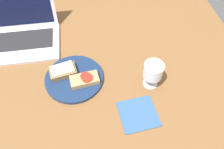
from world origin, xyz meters
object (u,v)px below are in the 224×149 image
wine_glass (153,71)px  napkin (138,114)px  laptop (22,31)px  sandwich_with_cheese (63,71)px  sandwich_with_tomato (85,80)px  plate (74,78)px

wine_glass → napkin: size_ratio=0.86×
laptop → sandwich_with_cheese: bearing=-54.3°
wine_glass → sandwich_with_tomato: bearing=171.3°
sandwich_with_tomato → wine_glass: wine_glass is taller
sandwich_with_tomato → napkin: 26.14cm
plate → napkin: bearing=-40.6°
napkin → laptop: bearing=133.5°
plate → napkin: 31.28cm
laptop → sandwich_with_tomato: bearing=-49.1°
laptop → plate: bearing=-51.4°
sandwich_with_tomato → napkin: size_ratio=0.88×
napkin → plate: bearing=139.4°
plate → sandwich_with_tomato: bearing=-32.1°
napkin → wine_glass: bearing=58.6°
sandwich_with_cheese → wine_glass: 37.99cm
plate → sandwich_with_cheese: (-4.42, 2.84, 2.40)cm
sandwich_with_tomato → wine_glass: (27.35, -4.17, 5.62)cm
wine_glass → sandwich_with_cheese: bearing=164.8°
plate → laptop: laptop is taller
sandwich_with_cheese → plate: bearing=-32.8°
napkin → sandwich_with_cheese: bearing=140.5°
plate → wine_glass: 33.54cm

